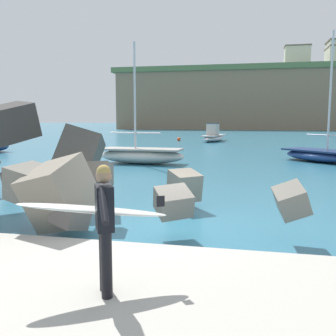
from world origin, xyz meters
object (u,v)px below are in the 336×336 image
(boat_near_centre, at_px, (214,136))
(boat_mid_left, at_px, (322,155))
(surfer_with_board, at_px, (101,218))
(mooring_buoy_outer, at_px, (179,139))
(boat_near_right, at_px, (142,155))
(station_building_east, at_px, (336,58))
(station_building_central, at_px, (297,57))

(boat_near_centre, relative_size, boat_mid_left, 0.83)
(surfer_with_board, bearing_deg, boat_mid_left, 72.45)
(boat_mid_left, relative_size, mooring_buoy_outer, 17.34)
(boat_near_right, bearing_deg, boat_near_centre, 84.60)
(mooring_buoy_outer, height_order, station_building_east, station_building_east)
(surfer_with_board, bearing_deg, station_building_east, 77.27)
(mooring_buoy_outer, distance_m, station_building_central, 62.33)
(boat_mid_left, bearing_deg, station_building_central, 85.09)
(surfer_with_board, distance_m, boat_near_right, 17.09)
(surfer_with_board, xyz_separation_m, mooring_buoy_outer, (-6.04, 38.83, -1.06))
(surfer_with_board, relative_size, station_building_central, 0.33)
(boat_near_right, bearing_deg, surfer_with_board, -75.91)
(surfer_with_board, relative_size, boat_near_right, 0.29)
(boat_mid_left, bearing_deg, mooring_buoy_outer, 122.71)
(boat_near_right, relative_size, mooring_buoy_outer, 15.66)
(boat_near_right, bearing_deg, station_building_central, 77.94)
(surfer_with_board, bearing_deg, mooring_buoy_outer, 98.84)
(surfer_with_board, height_order, station_building_east, station_building_east)
(mooring_buoy_outer, bearing_deg, station_building_central, 71.72)
(boat_mid_left, bearing_deg, boat_near_right, -163.08)
(mooring_buoy_outer, xyz_separation_m, station_building_east, (27.72, 57.12, 16.81))
(surfer_with_board, distance_m, boat_near_centre, 38.96)
(surfer_with_board, height_order, mooring_buoy_outer, surfer_with_board)
(station_building_east, bearing_deg, mooring_buoy_outer, -115.88)
(surfer_with_board, distance_m, boat_mid_left, 20.70)
(boat_near_right, distance_m, station_building_central, 82.70)
(boat_mid_left, bearing_deg, boat_near_centre, 113.35)
(boat_near_centre, relative_size, boat_near_right, 0.92)
(boat_near_centre, height_order, station_building_east, station_building_east)
(surfer_with_board, distance_m, station_building_central, 97.92)
(boat_near_right, height_order, station_building_east, station_building_east)
(mooring_buoy_outer, bearing_deg, boat_near_centre, 0.98)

